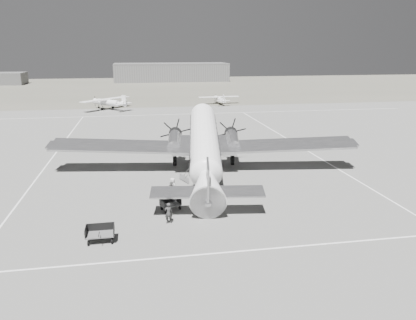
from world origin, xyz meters
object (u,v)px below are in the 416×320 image
at_px(baggage_cart_far, 100,234).
at_px(ground_crew, 169,213).
at_px(light_plane_right, 219,100).
at_px(passenger, 173,187).
at_px(hangar_main, 171,72).
at_px(dc3_airliner, 204,147).
at_px(light_plane_left, 108,104).
at_px(baggage_cart_near, 171,204).
at_px(ramp_agent, 172,190).

distance_m(baggage_cart_far, ground_crew, 5.05).
distance_m(light_plane_right, passenger, 58.10).
bearing_deg(hangar_main, dc3_airliner, -93.38).
height_order(hangar_main, baggage_cart_far, hangar_main).
xyz_separation_m(dc3_airliner, light_plane_right, (11.88, 51.36, -2.01)).
bearing_deg(light_plane_left, ground_crew, -128.49).
bearing_deg(hangar_main, light_plane_left, -104.83).
xyz_separation_m(dc3_airliner, ground_crew, (-4.30, -10.33, -2.20)).
bearing_deg(light_plane_right, passenger, -109.28).
bearing_deg(baggage_cart_far, light_plane_right, 71.75).
bearing_deg(baggage_cart_near, hangar_main, 62.82).
distance_m(baggage_cart_far, ramp_agent, 8.73).
height_order(hangar_main, passenger, hangar_main).
distance_m(hangar_main, light_plane_left, 74.12).
height_order(baggage_cart_near, baggage_cart_far, baggage_cart_far).
height_order(ground_crew, passenger, ground_crew).
relative_size(ground_crew, passenger, 1.01).
xyz_separation_m(ramp_agent, passenger, (0.12, 0.82, -0.03)).
bearing_deg(hangar_main, baggage_cart_near, -94.96).
bearing_deg(light_plane_left, baggage_cart_far, -133.12).
relative_size(baggage_cart_far, passenger, 1.25).
bearing_deg(ramp_agent, baggage_cart_near, 173.30).
relative_size(baggage_cart_near, ground_crew, 1.02).
relative_size(hangar_main, baggage_cart_near, 26.84).
xyz_separation_m(baggage_cart_far, ground_crew, (4.57, 2.14, 0.23)).
relative_size(baggage_cart_near, ramp_agent, 0.99).
distance_m(hangar_main, ramp_agent, 124.70).
relative_size(hangar_main, light_plane_right, 4.56).
xyz_separation_m(hangar_main, passenger, (-10.53, -123.39, -2.54)).
bearing_deg(ground_crew, baggage_cart_near, -105.29).
xyz_separation_m(hangar_main, baggage_cart_near, (-10.98, -126.63, -2.86)).
bearing_deg(light_plane_left, light_plane_right, -35.93).
height_order(baggage_cart_far, passenger, passenger).
bearing_deg(passenger, light_plane_left, 7.01).
relative_size(light_plane_left, baggage_cart_far, 6.27).
distance_m(light_plane_left, light_plane_right, 24.21).
bearing_deg(ground_crew, passenger, -105.29).
relative_size(dc3_airliner, light_plane_left, 2.60).
bearing_deg(light_plane_right, baggage_cart_far, -111.94).
xyz_separation_m(light_plane_right, ramp_agent, (-15.51, -56.85, -0.17)).
bearing_deg(baggage_cart_near, dc3_airliner, 41.14).
height_order(dc3_airliner, light_plane_left, dc3_airliner).
height_order(light_plane_left, baggage_cart_far, light_plane_left).
height_order(light_plane_left, ground_crew, light_plane_left).
xyz_separation_m(light_plane_right, baggage_cart_far, (-20.75, -63.82, -0.42)).
xyz_separation_m(ground_crew, ramp_agent, (0.68, 4.84, 0.02)).
distance_m(dc3_airliner, baggage_cart_far, 15.49).
xyz_separation_m(baggage_cart_far, passenger, (5.36, 7.80, 0.22)).
bearing_deg(light_plane_left, dc3_airliner, -121.84).
bearing_deg(passenger, dc3_airliner, -39.21).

